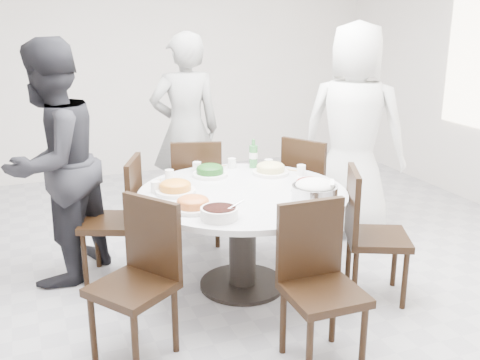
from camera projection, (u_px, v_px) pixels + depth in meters
name	position (u px, v px, depth m)	size (l,w,h in m)	color
floor	(231.00, 266.00, 4.56)	(6.00, 6.00, 0.01)	#AAA9AE
wall_back	(142.00, 60.00, 6.81)	(6.00, 0.01, 2.80)	white
dining_table	(243.00, 240.00, 4.12)	(1.50, 1.50, 0.75)	silver
chair_ne	(313.00, 188.00, 4.97)	(0.42, 0.42, 0.95)	black
chair_n	(197.00, 190.00, 4.92)	(0.42, 0.42, 0.95)	black
chair_nw	(111.00, 219.00, 4.24)	(0.42, 0.42, 0.95)	black
chair_sw	(132.00, 284.00, 3.24)	(0.42, 0.42, 0.95)	black
chair_s	(324.00, 290.00, 3.18)	(0.42, 0.42, 0.95)	black
chair_se	(378.00, 235.00, 3.95)	(0.42, 0.42, 0.95)	black
diner_right	(353.00, 131.00, 5.00)	(0.93, 0.61, 1.91)	white
diner_middle	(186.00, 130.00, 5.27)	(0.66, 0.43, 1.81)	black
diner_left	(53.00, 164.00, 4.12)	(0.88, 0.69, 1.82)	black
dish_greens	(210.00, 172.00, 4.37)	(0.27, 0.27, 0.07)	white
dish_pale	(271.00, 169.00, 4.42)	(0.28, 0.28, 0.08)	white
dish_orange	(175.00, 188.00, 3.96)	(0.28, 0.28, 0.08)	white
dish_redbrown	(311.00, 187.00, 4.00)	(0.28, 0.28, 0.07)	white
dish_tofu	(193.00, 205.00, 3.63)	(0.27, 0.27, 0.07)	white
rice_bowl	(314.00, 195.00, 3.73)	(0.30, 0.30, 0.13)	silver
soup_bowl	(219.00, 213.00, 3.48)	(0.24, 0.24, 0.07)	white
beverage_bottle	(253.00, 153.00, 4.58)	(0.07, 0.07, 0.24)	#327D3A
tea_cups	(214.00, 163.00, 4.59)	(0.07, 0.07, 0.08)	white
chopsticks	(208.00, 167.00, 4.60)	(0.24, 0.04, 0.01)	tan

